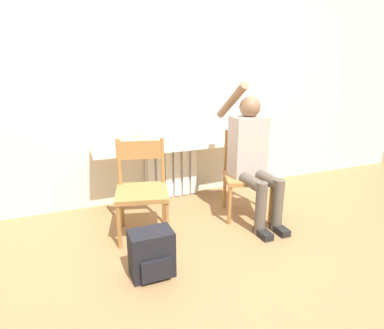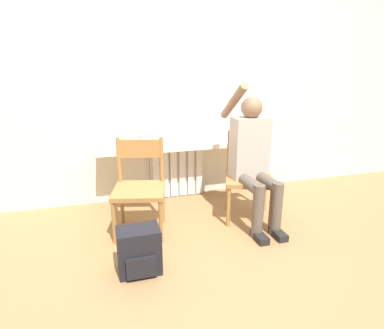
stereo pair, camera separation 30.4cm
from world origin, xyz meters
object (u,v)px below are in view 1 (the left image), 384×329
Objects in this scene: chair_right at (247,173)px; backpack at (152,254)px; person at (252,154)px; cat at (131,133)px; chair_left at (142,188)px.

backpack is at bearing -130.41° from chair_right.
cat is (-1.00, 0.70, 0.15)m from person.
cat is at bearing 99.19° from chair_left.
chair_right is at bearing 13.85° from chair_left.
cat is 1.43× the size of backpack.
backpack is (-1.16, -0.63, -0.26)m from chair_right.
cat is (-1.01, 0.59, 0.37)m from chair_right.
chair_left is 0.63× the size of person.
chair_left is 0.70m from cat.
chair_left is 1.00× the size of chair_right.
person reaches higher than backpack.
cat is at bearing 145.01° from person.
chair_left is 1.71× the size of cat.
person is (-0.01, -0.10, 0.22)m from chair_right.
chair_left is 0.69m from backpack.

